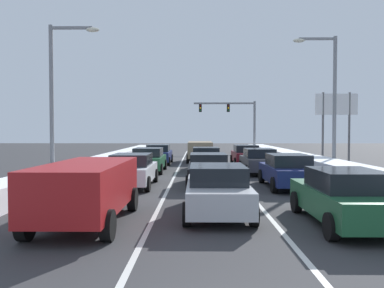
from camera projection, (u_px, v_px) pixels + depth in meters
The scene contains 21 objects.
ground_plane at pixel (205, 177), 21.30m from camera, with size 120.00×120.00×0.00m, color #333335.
lane_stripe_between_right_lane_and_center_lane at pixel (229, 169), 25.51m from camera, with size 0.14×46.50×0.01m, color silver.
lane_stripe_between_center_lane_and_left_lane at pixel (178, 169), 25.55m from camera, with size 0.14×46.50×0.01m, color silver.
snow_bank_right_shoulder at pixel (308, 163), 25.43m from camera, with size 1.90×46.50×0.90m, color white.
snow_bank_left_shoulder at pixel (99, 163), 25.60m from camera, with size 1.43×46.50×0.80m, color white.
sedan_green_right_lane_nearest at pixel (345, 197), 10.30m from camera, with size 2.00×4.50×1.51m.
sedan_navy_right_lane_second at pixel (287, 171), 17.15m from camera, with size 2.00×4.50×1.51m.
sedan_charcoal_right_lane_third at pixel (259, 161), 22.88m from camera, with size 2.00×4.50×1.51m.
sedan_maroon_right_lane_fourth at pixel (246, 155), 28.80m from camera, with size 2.00×4.50×1.51m.
sedan_silver_center_lane_nearest at pixel (217, 189), 11.63m from camera, with size 2.00×4.50×1.51m.
sedan_black_center_lane_second at pixel (208, 169), 17.77m from camera, with size 2.00×4.50×1.51m.
sedan_gray_center_lane_third at pixel (206, 159), 24.68m from camera, with size 2.00×4.50×1.51m.
suv_tan_center_lane_fourth at pixel (200, 150), 31.71m from camera, with size 2.16×4.90×1.67m.
suv_red_left_lane_nearest at pixel (87, 187), 10.46m from camera, with size 2.16×4.90×1.67m.
sedan_white_left_lane_second at pixel (132, 170), 17.48m from camera, with size 2.00×4.50×1.51m.
sedan_green_left_lane_third at pixel (149, 160), 23.77m from camera, with size 2.00×4.50×1.51m.
sedan_navy_left_lane_fourth at pixel (159, 154), 29.64m from camera, with size 2.00×4.50×1.51m.
traffic_light_gantry at pixel (235, 115), 46.44m from camera, with size 7.54×0.47×6.20m.
street_lamp_right_mid at pixel (329, 92), 23.16m from camera, with size 2.66×0.36×8.28m.
street_lamp_left_mid at pixel (58, 87), 20.01m from camera, with size 2.66×0.36×8.08m.
roadside_sign_right at pixel (336, 112), 29.03m from camera, with size 3.20×0.16×5.50m.
Camera 1 is at (-0.45, -4.33, 2.53)m, focal length 35.75 mm.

